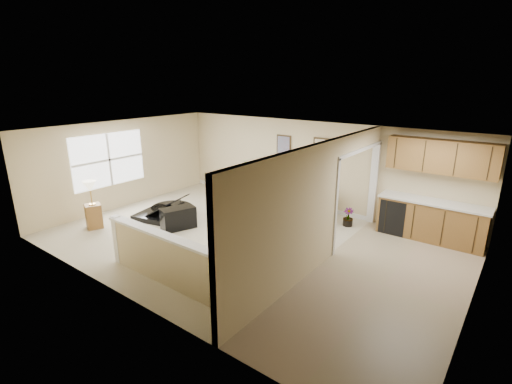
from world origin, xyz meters
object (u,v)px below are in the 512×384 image
Objects in this scene: small_plant at (348,218)px; palm_plant at (258,181)px; lamp_stand at (93,208)px; loveseat at (299,202)px; piano at (166,198)px; piano_bench at (178,218)px; accent_table at (274,188)px.

palm_plant is at bearing 174.37° from small_plant.
loveseat is at bearing 46.69° from lamp_stand.
small_plant is (4.25, 2.31, -0.33)m from piano.
piano is 1.46× the size of lamp_stand.
piano_bench is at bearing -94.61° from palm_plant.
small_plant is 6.43m from lamp_stand.
palm_plant is 4.70m from lamp_stand.
loveseat is 1.42m from small_plant.
lamp_stand is at bearing -142.00° from small_plant.
piano_bench is 0.47× the size of loveseat.
piano is 2.86m from palm_plant.
accent_table is at bearing 42.59° from piano.
palm_plant reaches higher than loveseat.
loveseat is (2.85, 2.23, -0.15)m from piano.
palm_plant is 2.88× the size of small_plant.
piano_bench is 3.27m from loveseat.
piano is 4.85m from small_plant.
accent_table is 4.96m from lamp_stand.
piano_bench is 0.61× the size of palm_plant.
small_plant is at bearing 4.47° from loveseat.
piano is 2.21× the size of accent_table.
piano_bench is 0.68× the size of lamp_stand.
piano_bench is at bearing -140.69° from small_plant.
lamp_stand is at bearing -144.64° from piano_bench.
palm_plant is at bearing 52.96° from piano.
piano reaches higher than piano_bench.
piano is 1.31× the size of palm_plant.
loveseat is at bearing -12.70° from palm_plant.
accent_table is (-1.07, 0.35, 0.14)m from loveseat.
piano is at bearing -151.50° from small_plant.
small_plant is at bearing 15.62° from piano.
piano_bench is 3.12m from accent_table.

